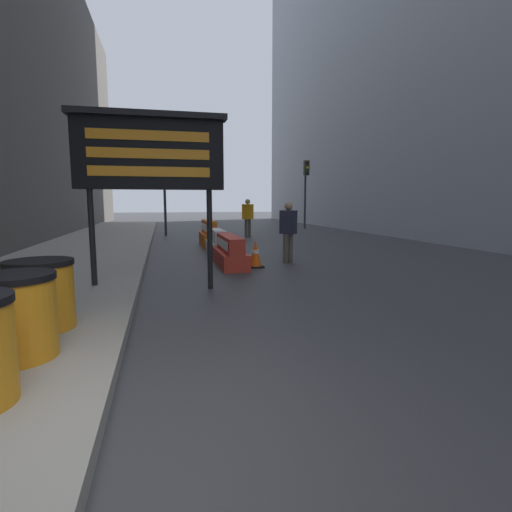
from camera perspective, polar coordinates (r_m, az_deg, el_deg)
ground_plane at (r=2.95m, az=-21.88°, el=-26.02°), size 120.00×120.00×0.00m
barrel_drum_middle at (r=4.35m, az=-31.19°, el=-7.35°), size 0.74×0.74×0.80m
barrel_drum_back at (r=5.20m, az=-28.38°, el=-4.84°), size 0.74×0.74×0.80m
message_board at (r=7.37m, az=-14.91°, el=13.89°), size 2.66×0.36×3.13m
jersey_barrier_red_striped at (r=10.07m, az=-3.74°, el=0.47°), size 0.63×2.10×0.77m
jersey_barrier_white at (r=12.41m, az=-5.55°, el=1.82°), size 0.57×1.60×0.76m
jersey_barrier_orange_far at (r=14.61m, az=-6.73°, el=3.01°), size 0.56×2.08×0.94m
traffic_cone_near at (r=9.85m, az=-0.07°, el=0.28°), size 0.38×0.38×0.68m
traffic_light_near_curb at (r=19.61m, az=-13.03°, el=12.45°), size 0.28×0.45×4.56m
traffic_light_far_side at (r=23.99m, az=7.15°, el=10.76°), size 0.28×0.45×3.99m
pedestrian_worker at (r=18.08m, az=-1.19°, el=5.89°), size 0.50×0.52×1.73m
pedestrian_passerby at (r=10.59m, az=4.64°, el=4.12°), size 0.49×0.44×1.60m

